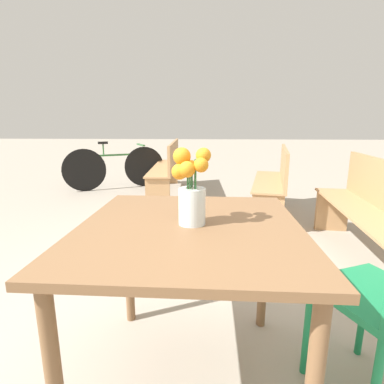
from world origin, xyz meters
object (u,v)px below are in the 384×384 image
object	(u,v)px
bench_near	(380,211)
bicycle	(116,167)
bench_middle	(275,180)
bench_far	(169,165)
table_front	(190,247)
flower_vase	(191,192)

from	to	relation	value
bench_near	bicycle	distance (m)	4.10
bench_middle	bench_near	bearing A→B (deg)	-69.25
bench_middle	bench_far	bearing A→B (deg)	142.86
table_front	bench_far	size ratio (longest dim) A/B	0.50
table_front	bench_near	xyz separation A→B (m)	(1.41, 1.17, -0.18)
flower_vase	bench_middle	xyz separation A→B (m)	(0.89, 2.50, -0.43)
bicycle	bench_near	bearing A→B (deg)	-43.86
bench_far	bicycle	xyz separation A→B (m)	(-0.99, 0.39, -0.10)
flower_vase	bicycle	world-z (taller)	flower_vase
bench_far	table_front	bearing A→B (deg)	-81.23
table_front	bench_far	world-z (taller)	bench_far
bench_near	bicycle	world-z (taller)	bench_near
bench_near	bicycle	size ratio (longest dim) A/B	1.19
bench_near	flower_vase	bearing A→B (deg)	-140.48
bench_near	table_front	bearing A→B (deg)	-140.34
bench_near	bench_far	distance (m)	3.14
table_front	bench_far	distance (m)	3.66
table_front	bench_far	xyz separation A→B (m)	(-0.56, 3.61, -0.17)
flower_vase	bicycle	bearing A→B (deg)	111.27
bench_near	bench_far	size ratio (longest dim) A/B	0.98
bench_middle	flower_vase	bearing A→B (deg)	-109.60
bench_far	bench_middle	bearing A→B (deg)	-37.14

